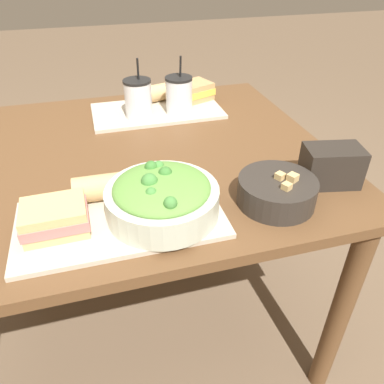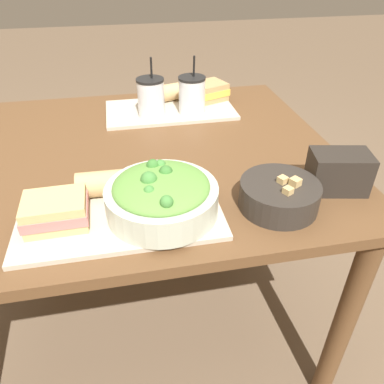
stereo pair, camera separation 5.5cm
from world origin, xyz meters
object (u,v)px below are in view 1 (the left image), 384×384
(baguette_near, at_px, (112,186))
(drink_cup_dark, at_px, (138,100))
(soup_bowl, at_px, (277,190))
(drink_cup_red, at_px, (179,96))
(sandwich_near, at_px, (55,218))
(sandwich_far, at_px, (193,91))
(salad_bowl, at_px, (162,196))
(baguette_far, at_px, (161,92))
(chip_bag, at_px, (331,166))

(baguette_near, distance_m, drink_cup_dark, 0.48)
(soup_bowl, distance_m, drink_cup_red, 0.58)
(sandwich_near, height_order, sandwich_far, same)
(baguette_near, distance_m, drink_cup_red, 0.54)
(salad_bowl, height_order, baguette_near, salad_bowl)
(baguette_far, distance_m, drink_cup_dark, 0.17)
(salad_bowl, distance_m, drink_cup_red, 0.58)
(salad_bowl, bearing_deg, baguette_far, 78.56)
(chip_bag, bearing_deg, drink_cup_red, 128.39)
(baguette_far, xyz_separation_m, drink_cup_red, (0.04, -0.14, 0.03))
(drink_cup_dark, bearing_deg, baguette_far, 52.73)
(soup_bowl, xyz_separation_m, baguette_far, (-0.13, 0.71, 0.01))
(sandwich_near, distance_m, baguette_far, 0.78)
(sandwich_near, xyz_separation_m, baguette_far, (0.37, 0.69, -0.00))
(baguette_far, bearing_deg, drink_cup_red, 178.95)
(soup_bowl, xyz_separation_m, drink_cup_dark, (-0.24, 0.57, 0.04))
(soup_bowl, relative_size, sandwich_near, 1.34)
(salad_bowl, bearing_deg, soup_bowl, -3.34)
(soup_bowl, bearing_deg, baguette_near, 163.41)
(drink_cup_dark, relative_size, chip_bag, 1.27)
(sandwich_far, bearing_deg, drink_cup_dark, -173.93)
(drink_cup_red, bearing_deg, drink_cup_dark, 180.00)
(sandwich_near, relative_size, drink_cup_red, 0.71)
(soup_bowl, relative_size, sandwich_far, 1.11)
(drink_cup_dark, distance_m, chip_bag, 0.67)
(salad_bowl, height_order, soup_bowl, salad_bowl)
(drink_cup_dark, xyz_separation_m, chip_bag, (0.41, -0.53, -0.02))
(salad_bowl, xyz_separation_m, chip_bag, (0.44, 0.03, -0.01))
(soup_bowl, distance_m, baguette_near, 0.39)
(sandwich_near, relative_size, baguette_far, 0.82)
(sandwich_near, height_order, baguette_near, sandwich_near)
(baguette_far, relative_size, chip_bag, 1.08)
(salad_bowl, height_order, sandwich_far, salad_bowl)
(baguette_near, relative_size, chip_bag, 1.11)
(sandwich_far, xyz_separation_m, chip_bag, (0.19, -0.64, 0.01))
(sandwich_far, relative_size, chip_bag, 1.07)
(drink_cup_dark, height_order, chip_bag, drink_cup_dark)
(salad_bowl, relative_size, drink_cup_red, 1.28)
(sandwich_near, relative_size, sandwich_far, 0.83)
(salad_bowl, relative_size, chip_bag, 1.61)
(salad_bowl, relative_size, baguette_near, 1.45)
(salad_bowl, relative_size, soup_bowl, 1.35)
(baguette_far, distance_m, chip_bag, 0.73)
(drink_cup_red, bearing_deg, baguette_near, -121.40)
(baguette_near, distance_m, chip_bag, 0.55)
(chip_bag, bearing_deg, sandwich_near, -166.53)
(drink_cup_dark, bearing_deg, soup_bowl, -67.38)
(drink_cup_red, bearing_deg, sandwich_far, 53.95)
(drink_cup_red, bearing_deg, salad_bowl, -107.73)
(sandwich_far, distance_m, chip_bag, 0.66)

